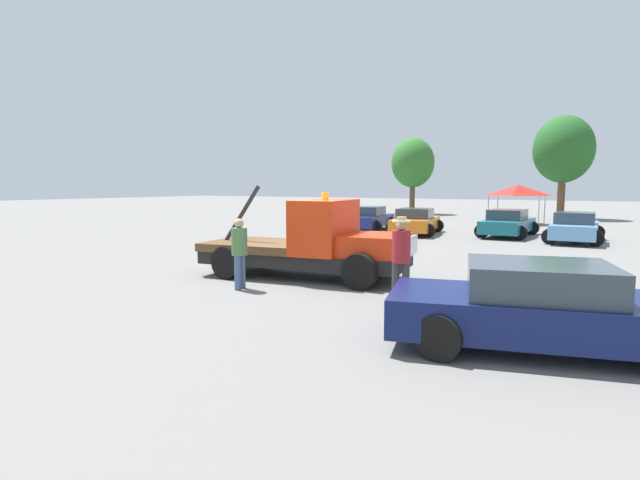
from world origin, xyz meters
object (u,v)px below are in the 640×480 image
at_px(parked_car_orange, 416,222).
at_px(parked_car_skyblue, 575,228).
at_px(tow_truck, 316,244).
at_px(person_near_truck, 401,252).
at_px(parked_car_navy, 368,219).
at_px(canopy_tent_red, 518,190).
at_px(person_at_hood, 239,249).
at_px(tree_center, 413,163).
at_px(traffic_cone, 359,254).
at_px(parked_car_teal, 508,223).
at_px(foreground_car, 551,309).
at_px(tree_left, 563,150).

relative_size(parked_car_orange, parked_car_skyblue, 1.09).
distance_m(tow_truck, person_near_truck, 3.38).
height_order(parked_car_navy, canopy_tent_red, canopy_tent_red).
distance_m(person_near_truck, parked_car_skyblue, 14.87).
relative_size(parked_car_navy, parked_car_orange, 0.97).
bearing_deg(person_near_truck, tow_truck, 41.28).
bearing_deg(person_at_hood, canopy_tent_red, 76.57).
bearing_deg(parked_car_skyblue, parked_car_orange, 90.14).
bearing_deg(tow_truck, person_near_truck, -34.46).
distance_m(tree_center, traffic_cone, 29.14).
distance_m(parked_car_teal, tree_center, 20.15).
bearing_deg(parked_car_orange, tow_truck, 178.72).
bearing_deg(person_at_hood, tow_truck, 61.46).
xyz_separation_m(tow_truck, tree_center, (-8.50, 30.73, 3.55)).
bearing_deg(parked_car_navy, tow_truck, -167.79).
height_order(tow_truck, parked_car_orange, tow_truck).
bearing_deg(person_at_hood, parked_car_teal, 70.52).
height_order(foreground_car, parked_car_navy, same).
relative_size(tow_truck, person_at_hood, 3.45).
bearing_deg(tree_left, traffic_cone, -97.70).
bearing_deg(parked_car_skyblue, traffic_cone, 150.10).
height_order(person_at_hood, tree_center, tree_center).
height_order(foreground_car, tree_center, tree_center).
relative_size(foreground_car, parked_car_navy, 1.12).
bearing_deg(parked_car_skyblue, parked_car_navy, 85.10).
distance_m(tow_truck, parked_car_teal, 14.46).
distance_m(foreground_car, person_at_hood, 7.07).
bearing_deg(person_at_hood, foreground_car, -17.41).
height_order(person_near_truck, parked_car_skyblue, person_near_truck).
relative_size(person_near_truck, tree_center, 0.28).
relative_size(person_near_truck, tree_left, 0.24).
bearing_deg(tow_truck, person_at_hood, -118.36).
xyz_separation_m(person_near_truck, person_at_hood, (-3.84, -0.71, -0.09)).
bearing_deg(parked_car_skyblue, person_at_hood, 157.35).
distance_m(tow_truck, traffic_cone, 3.19).
height_order(tow_truck, parked_car_teal, tow_truck).
bearing_deg(foreground_car, tow_truck, 136.79).
relative_size(parked_car_skyblue, tree_center, 0.66).
xyz_separation_m(canopy_tent_red, traffic_cone, (-1.69, -19.89, -1.94)).
bearing_deg(person_near_truck, canopy_tent_red, -18.71).
bearing_deg(tree_left, parked_car_orange, -107.25).
xyz_separation_m(parked_car_orange, parked_car_skyblue, (7.32, 0.08, -0.00)).
relative_size(person_at_hood, parked_car_orange, 0.36).
xyz_separation_m(tow_truck, tree_left, (3.44, 30.17, 4.24)).
distance_m(person_at_hood, tree_center, 34.00).
distance_m(person_at_hood, parked_car_orange, 15.34).
bearing_deg(tree_center, parked_car_navy, -78.03).
bearing_deg(parked_car_navy, parked_car_teal, -95.16).
height_order(person_near_truck, traffic_cone, person_near_truck).
distance_m(foreground_car, canopy_tent_red, 26.80).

